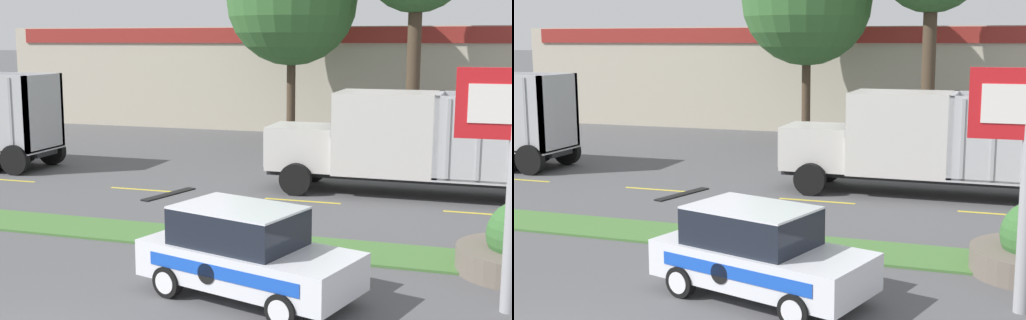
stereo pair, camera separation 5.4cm
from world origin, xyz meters
The scene contains 8 objects.
grass_verge centered at (0.00, 7.39, 0.03)m, with size 120.00×1.80×0.06m, color #477538.
centre_line_3 centered at (-9.30, 12.29, 0.00)m, with size 2.40×0.14×0.01m, color yellow.
centre_line_4 centered at (-3.90, 12.29, 0.00)m, with size 2.40×0.14×0.01m, color yellow.
centre_line_5 centered at (1.50, 12.29, 0.00)m, with size 2.40×0.14×0.01m, color yellow.
centre_line_6 centered at (6.90, 12.29, 0.00)m, with size 2.40×0.14×0.01m, color yellow.
dump_truck_mid centered at (4.61, 14.20, 1.67)m, with size 11.44×2.64×3.27m.
rally_car centered at (2.50, 3.94, 0.88)m, with size 4.54×2.95×1.79m.
store_building_backdrop centered at (-4.68, 34.00, 2.80)m, with size 30.95×12.10×5.59m.
Camera 1 is at (6.74, -8.44, 4.87)m, focal length 50.00 mm.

